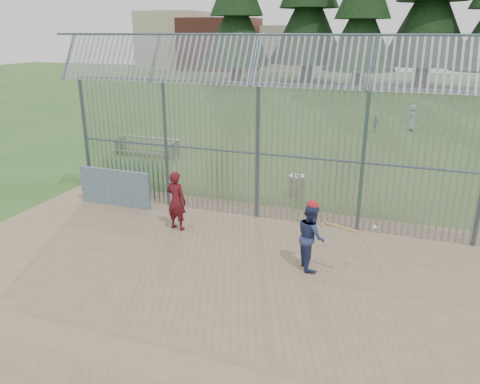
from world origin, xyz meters
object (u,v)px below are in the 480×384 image
at_px(onlooker, 176,201).
at_px(batter, 311,236).
at_px(dugout_wall, 115,188).
at_px(bleacher, 146,146).
at_px(trash_can, 297,186).

bearing_deg(onlooker, batter, 176.02).
xyz_separation_m(dugout_wall, bleacher, (-2.44, 6.09, -0.21)).
xyz_separation_m(dugout_wall, onlooker, (2.75, -1.04, 0.25)).
xyz_separation_m(onlooker, trash_can, (2.57, 3.88, -0.49)).
distance_m(trash_can, bleacher, 8.40).
bearing_deg(trash_can, bleacher, 157.29).
height_order(batter, bleacher, batter).
height_order(onlooker, trash_can, onlooker).
bearing_deg(batter, onlooker, 48.99).
relative_size(onlooker, trash_can, 2.08).
bearing_deg(onlooker, dugout_wall, -10.92).
bearing_deg(onlooker, trash_can, -113.68).
height_order(onlooker, bleacher, onlooker).
bearing_deg(onlooker, bleacher, -44.18).
distance_m(dugout_wall, onlooker, 2.95).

